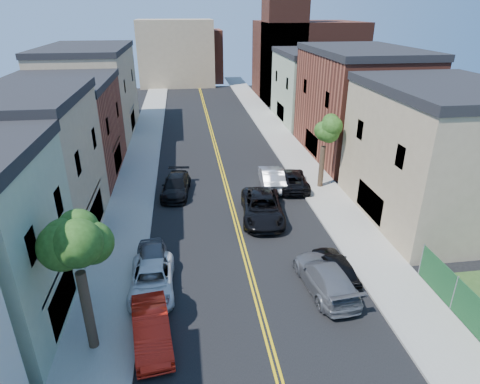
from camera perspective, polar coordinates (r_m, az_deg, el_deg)
name	(u,v)px	position (r m, az deg, el deg)	size (l,w,h in m)	color
sidewalk_left	(141,156)	(43.30, -13.68, 4.84)	(3.20, 100.00, 0.15)	gray
sidewalk_right	(291,150)	(44.49, 7.07, 5.89)	(3.20, 100.00, 0.15)	gray
curb_left	(158,156)	(43.15, -11.36, 4.99)	(0.30, 100.00, 0.15)	gray
curb_right	(275,150)	(44.08, 4.86, 5.81)	(0.30, 100.00, 0.15)	gray
bldg_left_tan_near	(16,173)	(29.46, -28.76, 2.31)	(9.00, 10.00, 9.00)	#998466
bldg_left_brick	(62,133)	(39.55, -23.59, 7.61)	(9.00, 12.00, 8.00)	brown
bldg_left_tan_far	(91,94)	(52.66, -20.08, 12.79)	(9.00, 16.00, 9.50)	#998466
bldg_right_tan	(436,158)	(31.65, 25.74, 4.32)	(9.00, 12.00, 9.00)	#998466
bldg_right_brick	(357,106)	(43.37, 16.07, 11.41)	(9.00, 14.00, 10.00)	brown
bldg_right_palegrn	(314,89)	(56.35, 10.35, 14.00)	(9.00, 12.00, 8.50)	gray
church	(302,53)	(70.90, 8.60, 18.64)	(16.20, 14.20, 22.60)	#4C2319
backdrop_left	(176,53)	(83.11, -8.88, 18.58)	(14.00, 8.00, 12.00)	#998466
backdrop_center	(197,56)	(87.25, -6.07, 18.33)	(10.00, 8.00, 10.00)	brown
tree_left_mid	(70,220)	(17.15, -22.59, -3.57)	(5.20, 5.20, 9.29)	#37261B
tree_right_far	(326,121)	(33.75, 11.88, 9.62)	(4.40, 4.40, 8.03)	#37261B
red_sedan	(152,328)	(19.99, -12.25, -18.12)	(1.59, 4.57, 1.51)	red
white_pickup	(152,280)	(22.92, -12.20, -11.96)	(2.32, 5.04, 1.40)	silver
grey_car_left	(153,263)	(24.18, -12.01, -9.61)	(1.82, 4.51, 1.54)	#4E5055
black_car_left	(176,186)	(33.81, -8.93, 0.89)	(2.12, 5.21, 1.51)	black
grey_car_right	(325,277)	(22.99, 11.85, -11.53)	(2.21, 5.45, 1.58)	#595A60
black_car_right	(335,267)	(24.03, 13.17, -10.10)	(1.72, 4.28, 1.46)	black
silver_car_right	(271,178)	(34.82, 4.41, 2.03)	(1.82, 5.23, 1.72)	#9A9CA1
dark_car_right_far	(292,179)	(34.95, 7.25, 1.76)	(2.44, 5.28, 1.47)	black
black_suv_lane	(262,207)	(29.57, 3.14, -2.17)	(2.88, 6.25, 1.74)	black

